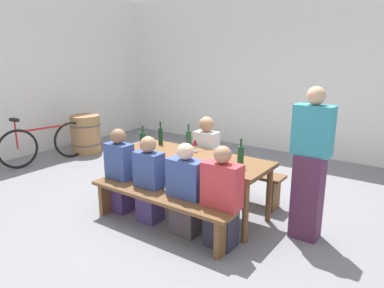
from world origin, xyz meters
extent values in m
plane|color=slate|center=(0.00, 0.00, 0.00)|extent=(24.00, 24.00, 0.00)
cube|color=silver|center=(0.00, 3.51, 1.60)|extent=(14.00, 0.20, 3.20)
cube|color=silver|center=(-4.26, 0.00, 1.60)|extent=(0.20, 7.42, 3.20)
cube|color=brown|center=(0.00, 0.00, 0.72)|extent=(2.00, 0.74, 0.05)
cylinder|color=brown|center=(-0.92, -0.31, 0.35)|extent=(0.07, 0.07, 0.70)
cylinder|color=brown|center=(0.92, -0.31, 0.35)|extent=(0.07, 0.07, 0.70)
cylinder|color=brown|center=(-0.92, 0.31, 0.35)|extent=(0.07, 0.07, 0.70)
cylinder|color=brown|center=(0.92, 0.31, 0.35)|extent=(0.07, 0.07, 0.70)
cube|color=brown|center=(0.00, -0.67, 0.43)|extent=(1.90, 0.30, 0.04)
cube|color=brown|center=(-0.85, -0.67, 0.21)|extent=(0.06, 0.24, 0.41)
cube|color=brown|center=(0.85, -0.67, 0.21)|extent=(0.06, 0.24, 0.41)
cube|color=brown|center=(0.00, 0.67, 0.43)|extent=(1.90, 0.30, 0.04)
cube|color=brown|center=(-0.85, 0.67, 0.21)|extent=(0.06, 0.24, 0.41)
cube|color=brown|center=(0.85, 0.67, 0.21)|extent=(0.06, 0.24, 0.41)
cylinder|color=#194723|center=(0.71, -0.06, 0.87)|extent=(0.07, 0.07, 0.24)
cylinder|color=#194723|center=(0.71, -0.06, 1.03)|extent=(0.03, 0.03, 0.07)
cylinder|color=black|center=(0.71, -0.06, 1.07)|extent=(0.03, 0.03, 0.01)
cylinder|color=#143319|center=(-0.68, 0.20, 0.86)|extent=(0.06, 0.06, 0.22)
cylinder|color=#143319|center=(-0.68, 0.20, 1.02)|extent=(0.02, 0.02, 0.09)
cylinder|color=black|center=(-0.68, 0.20, 1.07)|extent=(0.02, 0.02, 0.01)
cylinder|color=#194723|center=(-0.67, -0.17, 0.87)|extent=(0.08, 0.08, 0.24)
cylinder|color=#194723|center=(-0.67, -0.17, 1.03)|extent=(0.03, 0.03, 0.08)
cylinder|color=black|center=(-0.67, -0.17, 1.07)|extent=(0.03, 0.03, 0.01)
cylinder|color=#234C2D|center=(-0.24, 0.25, 0.87)|extent=(0.07, 0.07, 0.24)
cylinder|color=#234C2D|center=(-0.24, 0.25, 1.03)|extent=(0.03, 0.03, 0.08)
cylinder|color=black|center=(-0.24, 0.25, 1.07)|extent=(0.03, 0.03, 0.01)
cylinder|color=silver|center=(-0.40, -0.27, 0.75)|extent=(0.06, 0.06, 0.01)
cylinder|color=silver|center=(-0.40, -0.27, 0.80)|extent=(0.01, 0.01, 0.09)
cone|color=maroon|center=(-0.40, -0.27, 0.89)|extent=(0.06, 0.06, 0.10)
cylinder|color=silver|center=(-0.08, 0.18, 0.75)|extent=(0.06, 0.06, 0.01)
cylinder|color=silver|center=(-0.08, 0.18, 0.80)|extent=(0.01, 0.01, 0.08)
cone|color=maroon|center=(-0.08, 0.18, 0.88)|extent=(0.07, 0.07, 0.08)
cylinder|color=silver|center=(0.40, 0.02, 0.75)|extent=(0.06, 0.06, 0.01)
cylinder|color=silver|center=(0.40, 0.02, 0.79)|extent=(0.01, 0.01, 0.06)
cone|color=#D18C93|center=(0.40, 0.02, 0.86)|extent=(0.07, 0.07, 0.08)
cylinder|color=silver|center=(0.75, -0.30, 0.75)|extent=(0.06, 0.06, 0.01)
cylinder|color=silver|center=(0.75, -0.30, 0.79)|extent=(0.01, 0.01, 0.06)
cone|color=beige|center=(0.75, -0.30, 0.86)|extent=(0.07, 0.07, 0.08)
cube|color=#452E5F|center=(-0.76, -0.52, 0.23)|extent=(0.26, 0.24, 0.45)
cube|color=#384C8C|center=(-0.76, -0.52, 0.67)|extent=(0.35, 0.20, 0.45)
sphere|color=#846047|center=(-0.76, -0.52, 1.00)|extent=(0.19, 0.19, 0.19)
cube|color=#453466|center=(-0.26, -0.52, 0.23)|extent=(0.26, 0.24, 0.45)
cube|color=#384C8C|center=(-0.26, -0.52, 0.66)|extent=(0.35, 0.20, 0.42)
sphere|color=#A87A5B|center=(-0.26, -0.52, 0.97)|extent=(0.19, 0.19, 0.19)
cube|color=#483D41|center=(0.28, -0.52, 0.23)|extent=(0.31, 0.24, 0.45)
cube|color=#384C8C|center=(0.28, -0.52, 0.66)|extent=(0.41, 0.20, 0.43)
sphere|color=beige|center=(0.28, -0.52, 0.97)|extent=(0.19, 0.19, 0.19)
cube|color=#2C2A3A|center=(0.74, -0.52, 0.23)|extent=(0.31, 0.24, 0.45)
cube|color=#C6383D|center=(0.74, -0.52, 0.69)|extent=(0.41, 0.20, 0.47)
sphere|color=#A87A5B|center=(0.74, -0.52, 1.01)|extent=(0.18, 0.18, 0.18)
cube|color=#302C3F|center=(-0.12, 0.52, 0.23)|extent=(0.24, 0.24, 0.45)
cube|color=silver|center=(-0.12, 0.52, 0.70)|extent=(0.32, 0.20, 0.50)
sphere|color=#A87A5B|center=(-0.12, 0.52, 1.05)|extent=(0.21, 0.21, 0.21)
cube|color=#522744|center=(1.41, 0.19, 0.48)|extent=(0.30, 0.24, 0.95)
cube|color=teal|center=(1.41, 0.19, 1.22)|extent=(0.40, 0.20, 0.53)
sphere|color=tan|center=(1.41, 0.19, 1.58)|extent=(0.19, 0.19, 0.19)
cylinder|color=#9E7247|center=(-3.38, 1.02, 0.38)|extent=(0.59, 0.59, 0.77)
torus|color=#4C4C51|center=(-3.38, 1.02, 0.57)|extent=(0.62, 0.62, 0.02)
torus|color=#4C4C51|center=(-3.38, 1.02, 0.19)|extent=(0.62, 0.62, 0.02)
torus|color=black|center=(-3.32, 0.64, 0.35)|extent=(0.17, 0.70, 0.70)
torus|color=black|center=(-3.51, -0.34, 0.35)|extent=(0.17, 0.70, 0.70)
cylinder|color=#B21E1E|center=(-3.42, 0.15, 0.65)|extent=(0.19, 0.84, 0.04)
cylinder|color=#B21E1E|center=(-3.51, -0.34, 0.60)|extent=(0.03, 0.03, 0.50)
cube|color=black|center=(-3.51, -0.34, 0.87)|extent=(0.20, 0.08, 0.05)
camera|label=1|loc=(2.48, -3.49, 2.02)|focal=33.43mm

